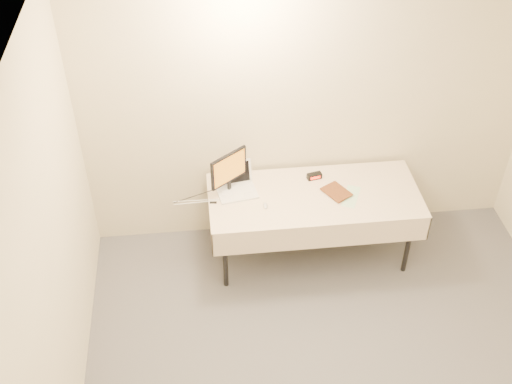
{
  "coord_description": "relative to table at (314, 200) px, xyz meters",
  "views": [
    {
      "loc": [
        -0.99,
        -2.18,
        4.35
      ],
      "look_at": [
        -0.52,
        1.99,
        0.86
      ],
      "focal_mm": 45.0,
      "sensor_mm": 36.0,
      "label": 1
    }
  ],
  "objects": [
    {
      "name": "paper_form",
      "position": [
        0.31,
        -0.06,
        0.06
      ],
      "size": [
        0.23,
        0.32,
        0.0
      ],
      "primitive_type": "cube",
      "rotation": [
        0.0,
        0.0,
        -0.42
      ],
      "color": "#B7E6B8",
      "rests_on": "table"
    },
    {
      "name": "back_wall",
      "position": [
        0.0,
        0.45,
        0.67
      ],
      "size": [
        4.0,
        0.1,
        2.7
      ],
      "primitive_type": "cube",
      "color": "beige",
      "rests_on": "ground"
    },
    {
      "name": "usb_dongle",
      "position": [
        -0.89,
        -0.01,
        0.07
      ],
      "size": [
        0.06,
        0.02,
        0.01
      ],
      "primitive_type": "cube",
      "rotation": [
        0.0,
        0.0,
        -0.11
      ],
      "color": "black",
      "rests_on": "table"
    },
    {
      "name": "book",
      "position": [
        0.12,
        -0.05,
        0.18
      ],
      "size": [
        0.17,
        0.11,
        0.24
      ],
      "primitive_type": "imported",
      "rotation": [
        0.0,
        0.0,
        0.53
      ],
      "color": "#91491A",
      "rests_on": "table"
    },
    {
      "name": "table",
      "position": [
        0.0,
        0.0,
        0.0
      ],
      "size": [
        1.86,
        0.81,
        0.74
      ],
      "color": "black",
      "rests_on": "ground"
    },
    {
      "name": "alarm_clock",
      "position": [
        0.04,
        0.23,
        0.09
      ],
      "size": [
        0.14,
        0.08,
        0.05
      ],
      "rotation": [
        0.0,
        0.0,
        0.22
      ],
      "color": "black",
      "rests_on": "table"
    },
    {
      "name": "clicker",
      "position": [
        -0.45,
        -0.11,
        0.07
      ],
      "size": [
        0.04,
        0.08,
        0.02
      ],
      "primitive_type": "ellipsoid",
      "rotation": [
        0.0,
        0.0,
        -0.0
      ],
      "color": "#BBBBBE",
      "rests_on": "table"
    },
    {
      "name": "monitor",
      "position": [
        -0.74,
        0.14,
        0.29
      ],
      "size": [
        0.32,
        0.25,
        0.4
      ],
      "rotation": [
        0.0,
        0.0,
        0.65
      ],
      "color": "black",
      "rests_on": "table"
    },
    {
      "name": "laptop",
      "position": [
        -0.68,
        0.15,
        0.12
      ],
      "size": [
        0.38,
        0.34,
        0.23
      ],
      "rotation": [
        0.0,
        0.0,
        0.17
      ],
      "color": "white",
      "rests_on": "table"
    }
  ]
}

